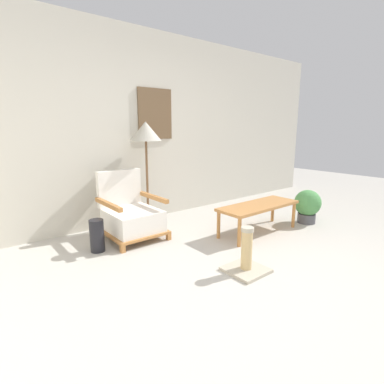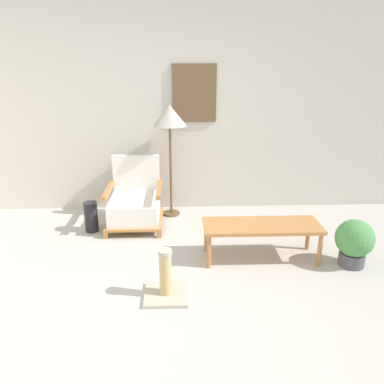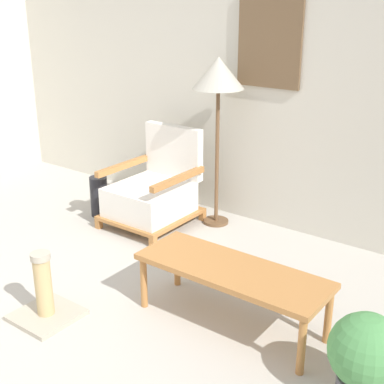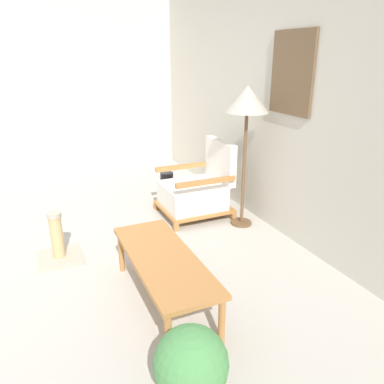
{
  "view_description": "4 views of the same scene",
  "coord_description": "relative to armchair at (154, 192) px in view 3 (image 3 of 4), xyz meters",
  "views": [
    {
      "loc": [
        -2.13,
        -1.39,
        1.36
      ],
      "look_at": [
        0.21,
        1.52,
        0.55
      ],
      "focal_mm": 28.0,
      "sensor_mm": 36.0,
      "label": 1
    },
    {
      "loc": [
        0.07,
        -2.43,
        1.93
      ],
      "look_at": [
        0.21,
        1.52,
        0.55
      ],
      "focal_mm": 35.0,
      "sensor_mm": 36.0,
      "label": 2
    },
    {
      "loc": [
        2.38,
        -1.39,
        1.9
      ],
      "look_at": [
        0.21,
        1.52,
        0.55
      ],
      "focal_mm": 50.0,
      "sensor_mm": 36.0,
      "label": 3
    },
    {
      "loc": [
        3.07,
        0.25,
        1.71
      ],
      "look_at": [
        0.21,
        1.52,
        0.55
      ],
      "focal_mm": 35.0,
      "sensor_mm": 36.0,
      "label": 4
    }
  ],
  "objects": [
    {
      "name": "ground_plane",
      "position": [
        0.47,
        -1.89,
        -0.28
      ],
      "size": [
        14.0,
        14.0,
        0.0
      ],
      "primitive_type": "plane",
      "color": "#B7B2A8"
    },
    {
      "name": "wall_back",
      "position": [
        0.48,
        0.61,
        1.07
      ],
      "size": [
        8.0,
        0.09,
        2.7
      ],
      "color": "beige",
      "rests_on": "ground_plane"
    },
    {
      "name": "armchair",
      "position": [
        0.0,
        0.0,
        0.0
      ],
      "size": [
        0.67,
        0.73,
        0.82
      ],
      "color": "#B2753D",
      "rests_on": "ground_plane"
    },
    {
      "name": "floor_lamp",
      "position": [
        0.44,
        0.32,
        0.97
      ],
      "size": [
        0.42,
        0.42,
        1.44
      ],
      "color": "brown",
      "rests_on": "ground_plane"
    },
    {
      "name": "coffee_table",
      "position": [
        1.37,
        -0.89,
        0.05
      ],
      "size": [
        1.18,
        0.43,
        0.38
      ],
      "color": "#B2753D",
      "rests_on": "ground_plane"
    },
    {
      "name": "vase",
      "position": [
        -0.51,
        -0.17,
        -0.1
      ],
      "size": [
        0.16,
        0.16,
        0.37
      ],
      "primitive_type": "cylinder",
      "color": "black",
      "rests_on": "ground_plane"
    },
    {
      "name": "potted_plant",
      "position": [
        2.26,
        -1.07,
        -0.02
      ],
      "size": [
        0.37,
        0.37,
        0.48
      ],
      "color": "#4C4C51",
      "rests_on": "ground_plane"
    },
    {
      "name": "scratching_post",
      "position": [
        0.42,
        -1.53,
        -0.15
      ],
      "size": [
        0.37,
        0.37,
        0.45
      ],
      "color": "#B2A893",
      "rests_on": "ground_plane"
    }
  ]
}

